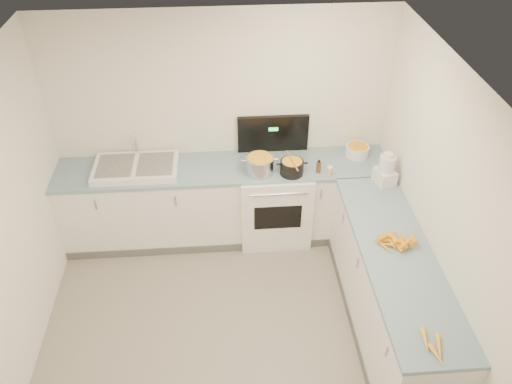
{
  "coord_description": "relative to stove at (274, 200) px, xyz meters",
  "views": [
    {
      "loc": [
        0.02,
        -2.6,
        3.94
      ],
      "look_at": [
        0.3,
        1.1,
        1.05
      ],
      "focal_mm": 35.0,
      "sensor_mm": 36.0,
      "label": 1
    }
  ],
  "objects": [
    {
      "name": "food_processor",
      "position": [
        1.05,
        -0.39,
        0.62
      ],
      "size": [
        0.22,
        0.24,
        0.35
      ],
      "color": "white",
      "rests_on": "counter_right"
    },
    {
      "name": "counter_right",
      "position": [
        0.9,
        -1.39,
        -0.0
      ],
      "size": [
        0.62,
        2.2,
        0.94
      ],
      "color": "white",
      "rests_on": "ground"
    },
    {
      "name": "spice_jar",
      "position": [
        0.53,
        -0.23,
        0.51
      ],
      "size": [
        0.05,
        0.05,
        0.09
      ],
      "primitive_type": "cylinder",
      "color": "#E5B266",
      "rests_on": "counter_back"
    },
    {
      "name": "wall_right",
      "position": [
        1.2,
        -1.69,
        0.78
      ],
      "size": [
        0.0,
        4.0,
        2.5
      ],
      "primitive_type": null,
      "rotation": [
        1.57,
        0.0,
        -1.57
      ],
      "color": "white",
      "rests_on": "ground"
    },
    {
      "name": "wall_back",
      "position": [
        -0.55,
        0.31,
        0.78
      ],
      "size": [
        3.5,
        0.0,
        2.5
      ],
      "primitive_type": null,
      "rotation": [
        1.57,
        0.0,
        0.0
      ],
      "color": "white",
      "rests_on": "ground"
    },
    {
      "name": "wooden_spoon",
      "position": [
        0.15,
        -0.16,
        0.63
      ],
      "size": [
        0.08,
        0.37,
        0.02
      ],
      "primitive_type": "cylinder",
      "rotation": [
        1.57,
        0.0,
        0.18
      ],
      "color": "#AD7A47",
      "rests_on": "black_pot"
    },
    {
      "name": "counter_back",
      "position": [
        -0.55,
        0.01,
        -0.0
      ],
      "size": [
        3.5,
        0.62,
        0.94
      ],
      "color": "white",
      "rests_on": "ground"
    },
    {
      "name": "floor",
      "position": [
        -0.55,
        -1.69,
        -0.47
      ],
      "size": [
        3.5,
        4.0,
        0.0
      ],
      "primitive_type": null,
      "color": "gray",
      "rests_on": "ground"
    },
    {
      "name": "ceiling",
      "position": [
        -0.55,
        -1.69,
        2.03
      ],
      "size": [
        3.5,
        4.0,
        0.0
      ],
      "primitive_type": null,
      "rotation": [
        3.14,
        0.0,
        0.0
      ],
      "color": "white",
      "rests_on": "ground"
    },
    {
      "name": "mixing_bowl",
      "position": [
        0.89,
        0.12,
        0.52
      ],
      "size": [
        0.31,
        0.31,
        0.12
      ],
      "primitive_type": "cylinder",
      "rotation": [
        0.0,
        0.0,
        0.28
      ],
      "color": "white",
      "rests_on": "counter_back"
    },
    {
      "name": "carrot_pile",
      "position": [
        0.91,
        -1.26,
        0.5
      ],
      "size": [
        0.36,
        0.29,
        0.09
      ],
      "color": "#F7A21E",
      "rests_on": "counter_right"
    },
    {
      "name": "black_pot",
      "position": [
        0.15,
        -0.16,
        0.53
      ],
      "size": [
        0.25,
        0.25,
        0.17
      ],
      "primitive_type": "cylinder",
      "rotation": [
        0.0,
        0.0,
        -0.03
      ],
      "color": "black",
      "rests_on": "stove"
    },
    {
      "name": "peeled_carrots",
      "position": [
        0.86,
        -2.31,
        0.49
      ],
      "size": [
        0.15,
        0.3,
        0.04
      ],
      "color": "#FFAB26",
      "rests_on": "counter_right"
    },
    {
      "name": "steel_pot",
      "position": [
        -0.18,
        -0.13,
        0.55
      ],
      "size": [
        0.31,
        0.31,
        0.21
      ],
      "primitive_type": "cylinder",
      "rotation": [
        0.0,
        0.0,
        -0.09
      ],
      "color": "silver",
      "rests_on": "stove"
    },
    {
      "name": "peelings",
      "position": [
        -1.66,
        -0.02,
        0.54
      ],
      "size": [
        0.18,
        0.24,
        0.01
      ],
      "color": "tan",
      "rests_on": "sink"
    },
    {
      "name": "sink",
      "position": [
        -1.45,
        0.02,
        0.5
      ],
      "size": [
        0.86,
        0.52,
        0.31
      ],
      "color": "white",
      "rests_on": "counter_back"
    },
    {
      "name": "extract_bottle",
      "position": [
        0.43,
        -0.16,
        0.53
      ],
      "size": [
        0.05,
        0.05,
        0.12
      ],
      "primitive_type": "cylinder",
      "color": "#593319",
      "rests_on": "counter_back"
    },
    {
      "name": "stove",
      "position": [
        0.0,
        0.0,
        0.0
      ],
      "size": [
        0.76,
        0.65,
        1.36
      ],
      "color": "white",
      "rests_on": "ground"
    }
  ]
}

